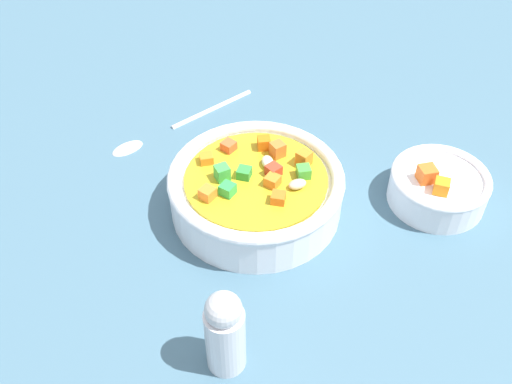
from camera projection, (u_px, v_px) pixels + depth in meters
The scene contains 5 objects.
ground_plane at pixel (256, 215), 60.03cm from camera, with size 140.00×140.00×2.00cm, color #42667A.
soup_bowl_main at pixel (256, 190), 57.51cm from camera, with size 17.18×17.18×5.77cm.
spoon at pixel (165, 129), 68.13cm from camera, with size 7.21×19.26×0.77cm.
side_bowl_small at pixel (438, 187), 58.88cm from camera, with size 9.87×9.87×4.60cm.
pepper_shaker at pixel (225, 332), 44.09cm from camera, with size 3.13×3.13×8.49cm.
Camera 1 is at (22.63, -34.82, 42.42)cm, focal length 41.16 mm.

